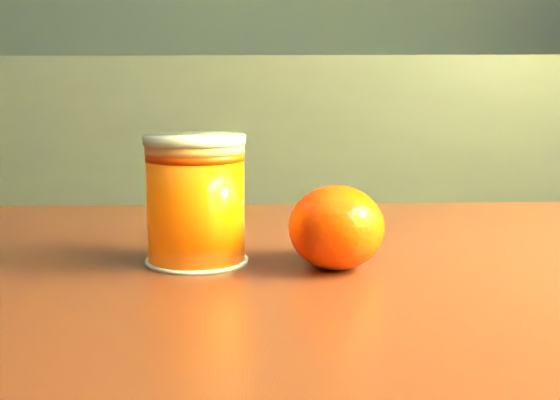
# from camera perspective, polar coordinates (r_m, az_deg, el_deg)

# --- Properties ---
(juice_glass) EXTENTS (0.08, 0.08, 0.10)m
(juice_glass) POSITION_cam_1_polar(r_m,az_deg,el_deg) (0.61, -6.19, -0.03)
(juice_glass) COLOR #F65804
(juice_glass) RESTS_ON table
(orange_front) EXTENTS (0.08, 0.08, 0.06)m
(orange_front) POSITION_cam_1_polar(r_m,az_deg,el_deg) (0.59, 4.15, -2.02)
(orange_front) COLOR #F83C04
(orange_front) RESTS_ON table
(orange_back) EXTENTS (0.08, 0.08, 0.05)m
(orange_back) POSITION_cam_1_polar(r_m,az_deg,el_deg) (0.61, 3.80, -2.06)
(orange_back) COLOR #F83C04
(orange_back) RESTS_ON table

